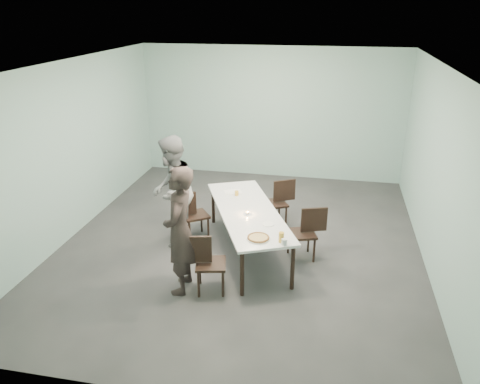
% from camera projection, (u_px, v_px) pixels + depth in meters
% --- Properties ---
extents(ground, '(7.00, 7.00, 0.00)m').
position_uv_depth(ground, '(242.00, 242.00, 8.11)').
color(ground, '#333335').
rests_on(ground, ground).
extents(room_shell, '(6.02, 7.02, 3.01)m').
position_uv_depth(room_shell, '(242.00, 128.00, 7.35)').
color(room_shell, '#96BDB7').
rests_on(room_shell, ground).
extents(table, '(1.88, 2.74, 0.75)m').
position_uv_depth(table, '(248.00, 213.00, 7.57)').
color(table, white).
rests_on(table, ground).
extents(chair_near_left, '(0.65, 0.50, 0.87)m').
position_uv_depth(chair_near_left, '(205.00, 260.00, 6.58)').
color(chair_near_left, black).
rests_on(chair_near_left, ground).
extents(chair_far_left, '(0.63, 0.59, 0.87)m').
position_uv_depth(chair_far_left, '(191.00, 212.00, 8.07)').
color(chair_far_left, black).
rests_on(chair_far_left, ground).
extents(chair_near_right, '(0.65, 0.53, 0.87)m').
position_uv_depth(chair_near_right, '(307.00, 229.00, 7.46)').
color(chair_near_right, black).
rests_on(chair_near_right, ground).
extents(chair_far_right, '(0.65, 0.57, 0.87)m').
position_uv_depth(chair_far_right, '(279.00, 199.00, 8.59)').
color(chair_far_right, black).
rests_on(chair_far_right, ground).
extents(diner_near, '(0.50, 0.71, 1.87)m').
position_uv_depth(diner_near, '(180.00, 231.00, 6.46)').
color(diner_near, black).
rests_on(diner_near, ground).
extents(diner_far, '(0.84, 1.01, 1.88)m').
position_uv_depth(diner_far, '(172.00, 191.00, 7.81)').
color(diner_far, gray).
rests_on(diner_far, ground).
extents(pizza, '(0.34, 0.34, 0.04)m').
position_uv_depth(pizza, '(258.00, 238.00, 6.63)').
color(pizza, white).
rests_on(pizza, table).
extents(side_plate, '(0.18, 0.18, 0.01)m').
position_uv_depth(side_plate, '(268.00, 224.00, 7.06)').
color(side_plate, white).
rests_on(side_plate, table).
extents(beer_glass, '(0.08, 0.08, 0.15)m').
position_uv_depth(beer_glass, '(281.00, 237.00, 6.52)').
color(beer_glass, gold).
rests_on(beer_glass, table).
extents(water_tumbler, '(0.08, 0.08, 0.09)m').
position_uv_depth(water_tumbler, '(284.00, 242.00, 6.45)').
color(water_tumbler, silver).
rests_on(water_tumbler, table).
extents(tealight, '(0.06, 0.06, 0.05)m').
position_uv_depth(tealight, '(247.00, 213.00, 7.39)').
color(tealight, silver).
rests_on(tealight, table).
extents(amber_tumbler, '(0.07, 0.07, 0.08)m').
position_uv_depth(amber_tumbler, '(237.00, 193.00, 8.12)').
color(amber_tumbler, gold).
rests_on(amber_tumbler, table).
extents(menu, '(0.36, 0.32, 0.01)m').
position_uv_depth(menu, '(233.00, 192.00, 8.27)').
color(menu, silver).
rests_on(menu, table).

